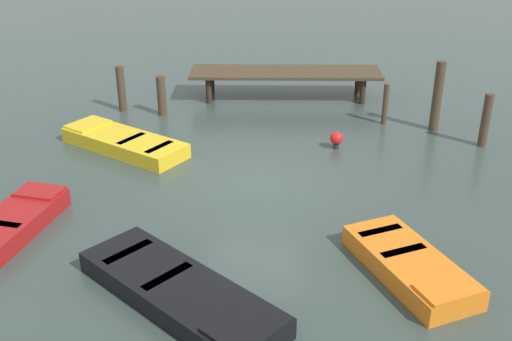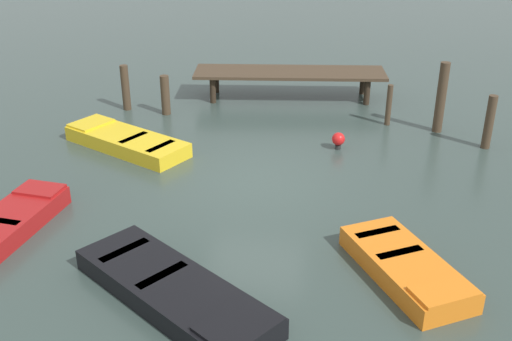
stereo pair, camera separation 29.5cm
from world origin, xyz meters
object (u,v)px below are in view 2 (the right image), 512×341
Objects in this scene: rowboat_yellow at (126,141)px; mooring_piling_mid_left at (125,88)px; rowboat_black at (175,292)px; marker_buoy at (338,139)px; rowboat_orange at (406,267)px; rowboat_red at (10,222)px; mooring_piling_far_right at (489,122)px; dock_segment at (290,74)px; mooring_piling_near_left at (165,95)px; mooring_piling_mid_right at (441,98)px; mooring_piling_far_left at (389,105)px.

mooring_piling_mid_left is at bearing -43.48° from rowboat_yellow.
marker_buoy reaches higher than rowboat_black.
rowboat_black is at bearing -100.86° from rowboat_orange.
mooring_piling_far_right is at bearing -53.63° from rowboat_red.
dock_segment is 5.18× the size of mooring_piling_near_left.
mooring_piling_near_left is at bearing -156.16° from dock_segment.
dock_segment is 4.30× the size of mooring_piling_far_right.
rowboat_red is 12.05m from mooring_piling_mid_right.
mooring_piling_far_left is (-2.60, 1.45, -0.13)m from mooring_piling_far_right.
mooring_piling_mid_left is at bearing 169.53° from mooring_piling_near_left.
mooring_piling_mid_right is 1.53m from mooring_piling_far_left.
rowboat_yellow is 1.86× the size of mooring_piling_mid_right.
mooring_piling_near_left is at bearing 171.26° from mooring_piling_far_right.
mooring_piling_near_left is (0.36, 2.84, 0.41)m from rowboat_yellow.
mooring_piling_far_right is at bearing -29.16° from mooring_piling_far_left.
rowboat_orange is at bearing -45.39° from mooring_piling_mid_left.
rowboat_red is at bearing -89.61° from mooring_piling_mid_left.
mooring_piling_mid_left is at bearing 176.36° from mooring_piling_mid_right.
dock_segment is at bearing 146.16° from mooring_piling_far_left.
marker_buoy is at bearing -124.84° from mooring_piling_far_left.
mooring_piling_mid_right reaches higher than dock_segment.
rowboat_yellow is at bearing -158.81° from mooring_piling_far_left.
rowboat_red is at bearing 106.65° from rowboat_yellow.
mooring_piling_mid_left reaches higher than rowboat_yellow.
rowboat_black is at bearing -122.07° from mooring_piling_mid_right.
marker_buoy is (6.85, -2.37, -0.45)m from mooring_piling_mid_left.
rowboat_yellow is 1.23× the size of rowboat_red.
mooring_piling_mid_left is (-4.11, 9.60, 0.52)m from rowboat_black.
marker_buoy is at bearing -44.32° from rowboat_red.
mooring_piling_mid_left is 11.05m from mooring_piling_far_right.
rowboat_red is 8.15m from rowboat_orange.
marker_buoy is (5.47, -2.11, -0.34)m from mooring_piling_near_left.
dock_segment is at bearing 112.11° from marker_buoy.
mooring_piling_near_left reaches higher than rowboat_black.
mooring_piling_near_left is 2.62× the size of marker_buoy.
marker_buoy is at bearing -19.08° from mooring_piling_mid_left.
dock_segment is 1.68× the size of rowboat_yellow.
marker_buoy is at bearing -148.86° from mooring_piling_mid_right.
marker_buoy reaches higher than rowboat_yellow.
mooring_piling_near_left is at bearing -10.47° from mooring_piling_mid_left.
dock_segment is 2.08× the size of rowboat_red.
mooring_piling_mid_right reaches higher than mooring_piling_near_left.
rowboat_yellow is (-4.11, -4.96, -0.63)m from dock_segment.
rowboat_yellow is 4.73m from rowboat_red.
mooring_piling_mid_left is 0.97× the size of mooring_piling_far_right.
mooring_piling_far_left reaches higher than dock_segment.
rowboat_red is at bearing -137.90° from mooring_piling_far_left.
rowboat_yellow is at bearing -97.31° from mooring_piling_near_left.
rowboat_orange is 7.87m from mooring_piling_mid_right.
rowboat_yellow is 3.08× the size of mooring_piling_near_left.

